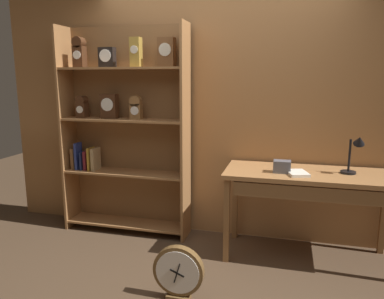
% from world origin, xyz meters
% --- Properties ---
extents(ground_plane, '(10.00, 10.00, 0.00)m').
position_xyz_m(ground_plane, '(0.00, 0.00, 0.00)').
color(ground_plane, '#4C3826').
extents(back_wood_panel, '(4.80, 0.05, 2.60)m').
position_xyz_m(back_wood_panel, '(0.00, 1.24, 1.30)').
color(back_wood_panel, '#9E6B3D').
rests_on(back_wood_panel, ground).
extents(bookshelf, '(1.35, 0.31, 2.17)m').
position_xyz_m(bookshelf, '(-0.98, 1.05, 1.13)').
color(bookshelf, '#9E6B3D').
rests_on(bookshelf, ground).
extents(workbench, '(1.50, 0.63, 0.82)m').
position_xyz_m(workbench, '(0.90, 0.83, 0.72)').
color(workbench, '#9E6B3D').
rests_on(workbench, ground).
extents(desk_lamp, '(0.17, 0.18, 0.36)m').
position_xyz_m(desk_lamp, '(1.26, 0.87, 1.02)').
color(desk_lamp, black).
rests_on(desk_lamp, workbench).
extents(toolbox_small, '(0.15, 0.11, 0.11)m').
position_xyz_m(toolbox_small, '(0.66, 0.78, 0.87)').
color(toolbox_small, '#595960').
rests_on(toolbox_small, workbench).
extents(open_repair_manual, '(0.22, 0.26, 0.02)m').
position_xyz_m(open_repair_manual, '(0.79, 0.75, 0.83)').
color(open_repair_manual, silver).
rests_on(open_repair_manual, workbench).
extents(round_clock_large, '(0.39, 0.11, 0.43)m').
position_xyz_m(round_clock_large, '(-0.04, -0.08, 0.22)').
color(round_clock_large, brown).
rests_on(round_clock_large, ground).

